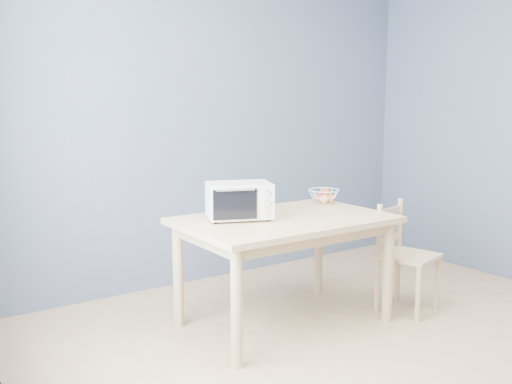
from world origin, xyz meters
TOP-DOWN VIEW (x-y plane):
  - room at (0.00, 0.00)m, footprint 4.01×4.51m
  - dining_table at (-0.21, 1.05)m, footprint 1.40×0.90m
  - toaster_oven at (-0.51, 1.17)m, footprint 0.49×0.41m
  - fruit_basket at (0.34, 1.29)m, footprint 0.29×0.29m
  - dining_chair at (0.68, 0.78)m, footprint 0.45×0.45m

SIDE VIEW (x-z plane):
  - dining_chair at x=0.68m, z-range -0.01..0.79m
  - dining_table at x=-0.21m, z-range 0.27..1.02m
  - fruit_basket at x=0.34m, z-range 0.75..0.87m
  - toaster_oven at x=-0.51m, z-range 0.76..1.00m
  - room at x=0.00m, z-range -0.01..2.61m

